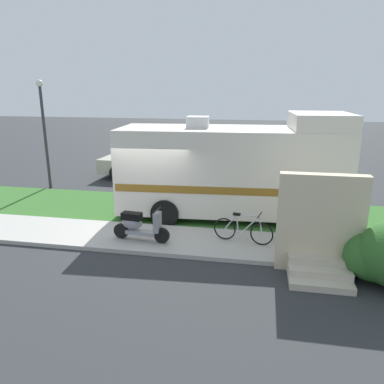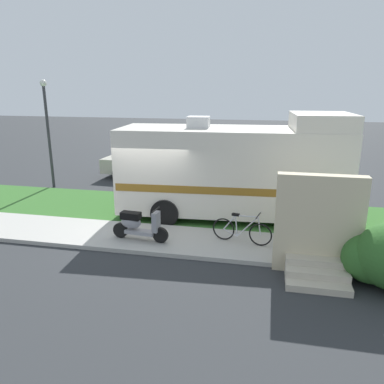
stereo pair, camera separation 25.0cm
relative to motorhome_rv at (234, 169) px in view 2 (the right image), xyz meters
name	(u,v)px [view 2 (the right image)]	position (x,y,z in m)	size (l,w,h in m)	color
ground_plane	(151,225)	(-2.53, -1.26, -1.68)	(80.00, 80.00, 0.00)	#2D3033
sidewalk	(138,237)	(-2.53, -2.46, -1.62)	(24.00, 2.00, 0.12)	#ADAAA3
grass_strip	(164,209)	(-2.53, 0.24, -1.64)	(24.00, 3.40, 0.08)	#336628
motorhome_rv	(234,169)	(0.00, 0.00, 0.00)	(7.45, 2.88, 3.53)	silver
scooter	(138,225)	(-2.42, -2.75, -1.10)	(1.68, 0.51, 0.97)	black
bicycle	(242,230)	(0.46, -2.36, -1.19)	(1.67, 0.53, 0.87)	black
pickup_truck_near	(168,160)	(-3.62, 4.90, -0.75)	(5.18, 2.44, 1.73)	#B7B29E
porch_steps	(318,236)	(2.31, -3.56, -0.71)	(2.00, 1.26, 2.40)	#BCB29E
bottle_green	(312,243)	(2.36, -2.29, -1.45)	(0.08, 0.08, 0.27)	brown
bottle_spare	(275,241)	(1.38, -2.27, -1.46)	(0.08, 0.08, 0.23)	#B2B2B7
street_lamp_post	(48,124)	(-8.20, 2.34, 1.08)	(0.28, 0.28, 4.59)	#333338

